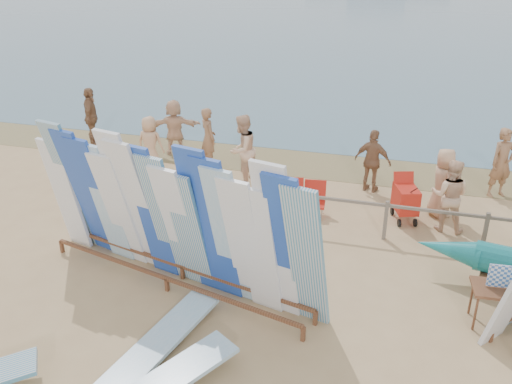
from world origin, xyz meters
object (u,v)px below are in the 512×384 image
(beach_chair_left, at_px, (291,206))
(beachgoer_extra_1, at_px, (91,117))
(beachgoer_7, at_px, (502,163))
(main_surfboard_rack, at_px, (171,221))
(beachgoer_1, at_px, (208,138))
(beachgoer_11, at_px, (175,127))
(vendor_table, at_px, (496,305))
(beachgoer_8, at_px, (449,196))
(beachgoer_2, at_px, (242,150))
(beachgoer_0, at_px, (150,143))
(stroller, at_px, (405,203))
(beachgoer_6, at_px, (442,183))
(flat_board_a, at_px, (159,348))
(beachgoer_4, at_px, (373,161))
(beach_chair_right, at_px, (314,206))

(beach_chair_left, distance_m, beachgoer_extra_1, 7.89)
(beachgoer_7, bearing_deg, main_surfboard_rack, -167.19)
(beachgoer_1, bearing_deg, beachgoer_11, 18.40)
(vendor_table, height_order, beachgoer_7, beachgoer_7)
(main_surfboard_rack, bearing_deg, beachgoer_7, 58.22)
(beachgoer_extra_1, bearing_deg, beachgoer_8, -127.81)
(beachgoer_2, xyz_separation_m, beachgoer_0, (-2.78, 0.21, -0.16))
(beachgoer_extra_1, bearing_deg, beachgoer_7, -115.51)
(stroller, xyz_separation_m, beachgoer_2, (-4.26, 1.10, 0.50))
(main_surfboard_rack, bearing_deg, beachgoer_11, 127.97)
(beachgoer_1, xyz_separation_m, beachgoer_8, (6.44, -2.13, -0.04))
(vendor_table, bearing_deg, beachgoer_6, 96.93)
(flat_board_a, xyz_separation_m, beachgoer_7, (5.75, 7.74, 0.89))
(beachgoer_1, xyz_separation_m, beachgoer_extra_1, (-4.21, 0.73, 0.06))
(vendor_table, height_order, beach_chair_left, vendor_table)
(flat_board_a, relative_size, beachgoer_8, 1.62)
(beachgoer_extra_1, bearing_deg, beachgoer_4, -120.20)
(flat_board_a, distance_m, beachgoer_0, 7.84)
(beachgoer_1, distance_m, beachgoer_4, 4.66)
(vendor_table, relative_size, beachgoer_extra_1, 0.61)
(beachgoer_1, bearing_deg, beachgoer_extra_1, 37.73)
(stroller, bearing_deg, beach_chair_left, 173.28)
(main_surfboard_rack, distance_m, beachgoer_7, 8.66)
(beachgoer_8, xyz_separation_m, beachgoer_7, (1.31, 2.29, 0.06))
(beachgoer_6, distance_m, beachgoer_7, 2.12)
(beachgoer_8, bearing_deg, beachgoer_6, -73.34)
(beachgoer_7, bearing_deg, vendor_table, -127.56)
(main_surfboard_rack, relative_size, beachgoer_11, 3.50)
(beach_chair_right, xyz_separation_m, beachgoer_4, (1.16, 1.80, 0.59))
(beachgoer_8, bearing_deg, beachgoer_1, -11.58)
(beach_chair_left, relative_size, beachgoer_1, 0.50)
(beachgoer_4, height_order, beachgoer_2, beachgoer_2)
(beach_chair_right, bearing_deg, main_surfboard_rack, -123.89)
(beachgoer_2, distance_m, beachgoer_0, 2.79)
(beachgoer_4, bearing_deg, flat_board_a, 86.11)
(flat_board_a, xyz_separation_m, beachgoer_2, (-0.74, 6.75, 0.94))
(main_surfboard_rack, bearing_deg, vendor_table, 18.30)
(beach_chair_left, distance_m, beach_chair_right, 0.54)
(beachgoer_8, bearing_deg, beachgoer_0, -4.01)
(beachgoer_1, height_order, beachgoer_6, beachgoer_1)
(beachgoer_11, bearing_deg, beach_chair_left, 125.86)
(vendor_table, bearing_deg, beach_chair_left, 139.53)
(vendor_table, bearing_deg, flat_board_a, -161.99)
(beach_chair_left, bearing_deg, vendor_table, -50.13)
(beachgoer_1, height_order, beachgoer_0, beachgoer_1)
(beachgoer_8, height_order, beachgoer_2, beachgoer_2)
(beachgoer_8, xyz_separation_m, beachgoer_2, (-5.17, 1.30, 0.10))
(main_surfboard_rack, height_order, beachgoer_4, main_surfboard_rack)
(main_surfboard_rack, distance_m, beachgoer_6, 6.56)
(beach_chair_left, xyz_separation_m, stroller, (2.55, 0.52, 0.18))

